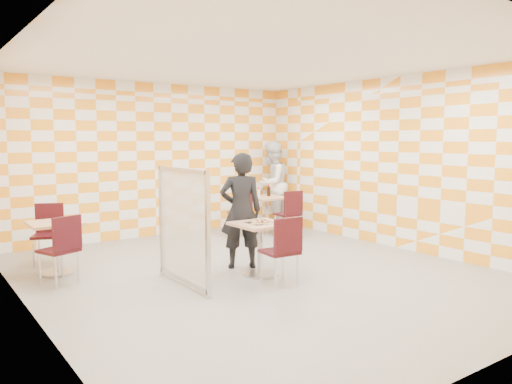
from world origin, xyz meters
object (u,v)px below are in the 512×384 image
chair_main_front (283,246)px  chair_empty_far (49,229)px  chair_second_front (290,210)px  partition (183,226)px  chair_second_side (244,208)px  chair_empty_near (63,244)px  empty_table (56,239)px  sport_bottle (259,193)px  man_dark (241,211)px  second_table (267,209)px  main_table (260,240)px  soda_bottle (269,191)px  man_white (272,184)px

chair_main_front → chair_empty_far: same height
chair_main_front → chair_second_front: 3.27m
chair_empty_far → partition: size_ratio=0.60×
chair_second_front → chair_second_side: (-0.59, 0.72, 0.00)m
chair_second_front → chair_empty_near: 4.49m
empty_table → sport_bottle: (4.10, 0.78, 0.33)m
empty_table → chair_second_front: bearing=1.1°
chair_second_front → sport_bottle: bearing=110.6°
chair_main_front → man_dark: 1.20m
empty_table → chair_main_front: (2.23, -2.39, 0.04)m
chair_main_front → chair_empty_far: (-2.16, 3.08, 0.00)m
second_table → partition: partition is taller
main_table → soda_bottle: soda_bottle is taller
chair_main_front → chair_second_side: size_ratio=1.00×
empty_table → soda_bottle: bearing=10.2°
main_table → chair_second_front: 2.76m
chair_second_side → sport_bottle: bearing=-5.3°
chair_empty_near → man_dark: man_dark is taller
main_table → sport_bottle: bearing=54.8°
partition → sport_bottle: partition is taller
second_table → partition: (-3.07, -2.31, 0.28)m
man_dark → soda_bottle: man_dark is taller
chair_main_front → man_dark: man_dark is taller
chair_main_front → partition: bearing=141.5°
soda_bottle → chair_main_front: bearing=-124.0°
chair_empty_near → soda_bottle: size_ratio=4.02×
main_table → partition: 1.16m
chair_empty_near → chair_empty_far: bearing=84.5°
main_table → partition: bearing=170.9°
soda_bottle → man_white: bearing=48.4°
chair_second_front → partition: size_ratio=0.60×
chair_second_front → man_dark: bearing=-146.9°
partition → man_white: bearing=38.7°
empty_table → chair_empty_near: size_ratio=0.81×
second_table → chair_second_front: bearing=-82.3°
main_table → chair_second_front: chair_second_front is taller
chair_empty_near → sport_bottle: (4.17, 1.41, 0.29)m
partition → man_white: 4.74m
chair_second_front → man_white: (0.54, 1.30, 0.39)m
chair_second_side → sport_bottle: 0.45m
chair_empty_near → chair_empty_far: size_ratio=1.00×
main_table → empty_table: (-2.32, 1.76, 0.00)m
partition → main_table: bearing=-9.1°
partition → chair_empty_near: bearing=143.2°
empty_table → soda_bottle: 4.45m
chair_main_front → sport_bottle: size_ratio=4.62×
chair_second_front → man_white: bearing=67.6°
chair_empty_far → man_dark: bearing=-40.3°
chair_empty_near → man_dark: size_ratio=0.54×
empty_table → chair_second_side: bearing=12.1°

